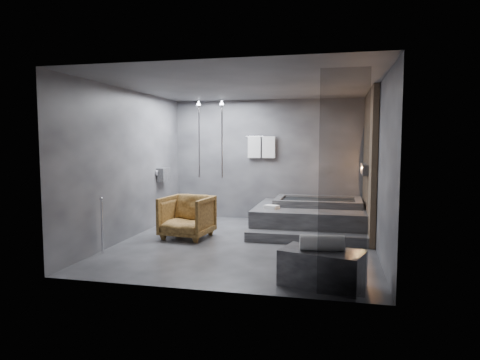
# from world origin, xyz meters

# --- Properties ---
(room) EXTENTS (5.00, 5.04, 2.82)m
(room) POSITION_xyz_m (0.40, 0.24, 1.73)
(room) COLOR #2B2B2D
(room) RESTS_ON ground
(tub_deck) EXTENTS (2.20, 2.00, 0.50)m
(tub_deck) POSITION_xyz_m (1.05, 1.45, 0.25)
(tub_deck) COLOR #303032
(tub_deck) RESTS_ON ground
(tub_step) EXTENTS (2.20, 0.36, 0.18)m
(tub_step) POSITION_xyz_m (1.05, 0.27, 0.09)
(tub_step) COLOR #303032
(tub_step) RESTS_ON ground
(concrete_bench) EXTENTS (1.13, 0.82, 0.46)m
(concrete_bench) POSITION_xyz_m (1.42, -1.99, 0.23)
(concrete_bench) COLOR #303032
(concrete_bench) RESTS_ON ground
(driftwood_chair) EXTENTS (0.96, 0.98, 0.81)m
(driftwood_chair) POSITION_xyz_m (-1.19, 0.20, 0.40)
(driftwood_chair) COLOR #4A2F12
(driftwood_chair) RESTS_ON ground
(rolled_towel) EXTENTS (0.58, 0.28, 0.20)m
(rolled_towel) POSITION_xyz_m (1.41, -2.01, 0.56)
(rolled_towel) COLOR silver
(rolled_towel) RESTS_ON concrete_bench
(deck_towel) EXTENTS (0.32, 0.28, 0.07)m
(deck_towel) POSITION_xyz_m (0.32, 0.92, 0.54)
(deck_towel) COLOR white
(deck_towel) RESTS_ON tub_deck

